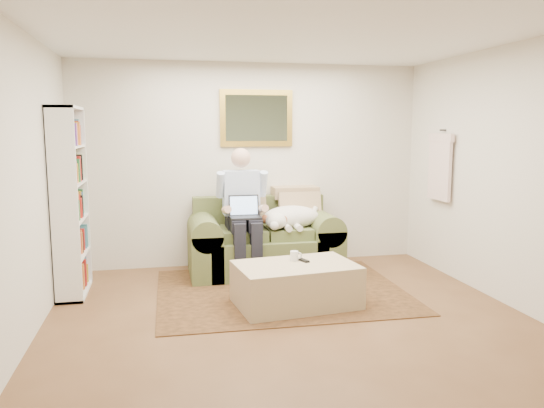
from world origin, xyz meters
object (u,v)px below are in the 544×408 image
object	(u,v)px
ottoman	(296,285)
seated_man	(244,214)
coffee_mug	(294,256)
sofa	(264,247)
sleeping_dog	(291,217)
bookshelf	(70,202)
laptop	(245,212)

from	to	relation	value
ottoman	seated_man	bearing A→B (deg)	106.90
coffee_mug	ottoman	bearing A→B (deg)	-97.61
sofa	coffee_mug	world-z (taller)	sofa
sleeping_dog	ottoman	world-z (taller)	sleeping_dog
ottoman	bookshelf	xyz separation A→B (m)	(-2.25, 0.90, 0.79)
sofa	sleeping_dog	bearing A→B (deg)	-15.74
laptop	coffee_mug	bearing A→B (deg)	-68.59
ottoman	coffee_mug	bearing A→B (deg)	82.39
sleeping_dog	bookshelf	distance (m)	2.54
sofa	sleeping_dog	world-z (taller)	sofa
sleeping_dog	coffee_mug	distance (m)	1.12
coffee_mug	bookshelf	distance (m)	2.45
seated_man	sleeping_dog	bearing A→B (deg)	7.13
ottoman	coffee_mug	distance (m)	0.30
laptop	bookshelf	size ratio (longest dim) A/B	0.18
seated_man	coffee_mug	distance (m)	1.10
ottoman	bookshelf	size ratio (longest dim) A/B	0.59
ottoman	bookshelf	world-z (taller)	bookshelf
laptop	seated_man	bearing A→B (deg)	90.00
sofa	bookshelf	bearing A→B (deg)	-169.47
coffee_mug	bookshelf	xyz separation A→B (m)	(-2.27, 0.76, 0.52)
ottoman	coffee_mug	size ratio (longest dim) A/B	11.78
coffee_mug	laptop	bearing A→B (deg)	111.41
bookshelf	sofa	bearing A→B (deg)	10.53
sofa	coffee_mug	xyz separation A→B (m)	(0.09, -1.17, 0.16)
laptop	coffee_mug	distance (m)	1.05
sofa	laptop	bearing A→B (deg)	-138.98
seated_man	ottoman	world-z (taller)	seated_man
laptop	ottoman	size ratio (longest dim) A/B	0.30
sofa	bookshelf	distance (m)	2.32
sofa	ottoman	size ratio (longest dim) A/B	1.55
sofa	seated_man	world-z (taller)	seated_man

